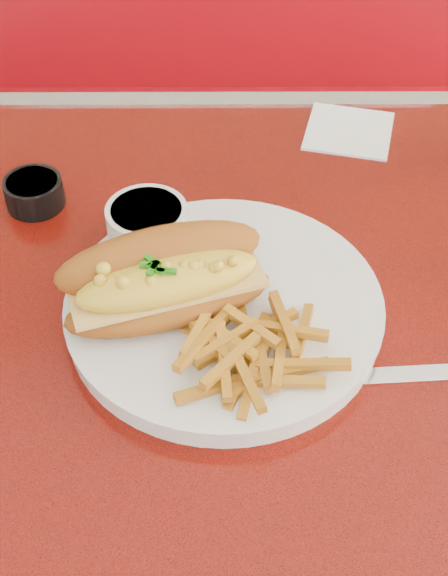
{
  "coord_description": "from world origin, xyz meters",
  "views": [
    {
      "loc": [
        -0.08,
        -0.5,
        1.33
      ],
      "look_at": [
        -0.08,
        0.02,
        0.81
      ],
      "focal_mm": 50.0,
      "sensor_mm": 36.0,
      "label": 1
    }
  ],
  "objects_px": {
    "sauce_cup_left": "(34,191)",
    "dinner_plate": "(224,309)",
    "diner_table": "(299,429)",
    "gravy_ramekin": "(148,225)",
    "booth_bench_far": "(262,194)",
    "fork": "(235,348)",
    "mac_hoagie": "(165,279)"
  },
  "relations": [
    {
      "from": "booth_bench_far",
      "to": "gravy_ramekin",
      "type": "distance_m",
      "value": 0.87
    },
    {
      "from": "booth_bench_far",
      "to": "dinner_plate",
      "type": "xyz_separation_m",
      "value": [
        -0.08,
        -0.79,
        0.49
      ]
    },
    {
      "from": "diner_table",
      "to": "sauce_cup_left",
      "type": "height_order",
      "value": "sauce_cup_left"
    },
    {
      "from": "booth_bench_far",
      "to": "sauce_cup_left",
      "type": "distance_m",
      "value": 0.85
    },
    {
      "from": "booth_bench_far",
      "to": "sauce_cup_left",
      "type": "height_order",
      "value": "booth_bench_far"
    },
    {
      "from": "fork",
      "to": "gravy_ramekin",
      "type": "relative_size",
      "value": 1.5
    },
    {
      "from": "dinner_plate",
      "to": "gravy_ramekin",
      "type": "bearing_deg",
      "value": 126.42
    },
    {
      "from": "dinner_plate",
      "to": "mac_hoagie",
      "type": "height_order",
      "value": "mac_hoagie"
    },
    {
      "from": "booth_bench_far",
      "to": "sauce_cup_left",
      "type": "xyz_separation_m",
      "value": [
        -0.29,
        -0.62,
        0.5
      ]
    },
    {
      "from": "gravy_ramekin",
      "to": "booth_bench_far",
      "type": "bearing_deg",
      "value": 76.89
    },
    {
      "from": "booth_bench_far",
      "to": "gravy_ramekin",
      "type": "xyz_separation_m",
      "value": [
        -0.16,
        -0.69,
        0.51
      ]
    },
    {
      "from": "diner_table",
      "to": "sauce_cup_left",
      "type": "distance_m",
      "value": 0.39
    },
    {
      "from": "booth_bench_far",
      "to": "sauce_cup_left",
      "type": "bearing_deg",
      "value": -114.93
    },
    {
      "from": "fork",
      "to": "gravy_ramekin",
      "type": "bearing_deg",
      "value": -0.5
    },
    {
      "from": "mac_hoagie",
      "to": "diner_table",
      "type": "bearing_deg",
      "value": -22.75
    },
    {
      "from": "booth_bench_far",
      "to": "gravy_ramekin",
      "type": "height_order",
      "value": "booth_bench_far"
    },
    {
      "from": "dinner_plate",
      "to": "sauce_cup_left",
      "type": "bearing_deg",
      "value": 140.37
    },
    {
      "from": "diner_table",
      "to": "fork",
      "type": "distance_m",
      "value": 0.2
    },
    {
      "from": "booth_bench_far",
      "to": "dinner_plate",
      "type": "distance_m",
      "value": 0.94
    },
    {
      "from": "sauce_cup_left",
      "to": "dinner_plate",
      "type": "bearing_deg",
      "value": -39.63
    },
    {
      "from": "mac_hoagie",
      "to": "dinner_plate",
      "type": "bearing_deg",
      "value": -11.74
    },
    {
      "from": "mac_hoagie",
      "to": "sauce_cup_left",
      "type": "height_order",
      "value": "mac_hoagie"
    },
    {
      "from": "gravy_ramekin",
      "to": "sauce_cup_left",
      "type": "bearing_deg",
      "value": 153.07
    },
    {
      "from": "diner_table",
      "to": "sauce_cup_left",
      "type": "relative_size",
      "value": 14.52
    },
    {
      "from": "fork",
      "to": "sauce_cup_left",
      "type": "xyz_separation_m",
      "value": [
        -0.22,
        0.23,
        -0.0
      ]
    },
    {
      "from": "fork",
      "to": "mac_hoagie",
      "type": "bearing_deg",
      "value": 22.09
    },
    {
      "from": "booth_bench_far",
      "to": "fork",
      "type": "relative_size",
      "value": 8.56
    },
    {
      "from": "booth_bench_far",
      "to": "dinner_plate",
      "type": "height_order",
      "value": "booth_bench_far"
    },
    {
      "from": "diner_table",
      "to": "fork",
      "type": "relative_size",
      "value": 8.77
    },
    {
      "from": "dinner_plate",
      "to": "gravy_ramekin",
      "type": "height_order",
      "value": "gravy_ramekin"
    },
    {
      "from": "fork",
      "to": "gravy_ramekin",
      "type": "xyz_separation_m",
      "value": [
        -0.09,
        0.16,
        0.0
      ]
    },
    {
      "from": "mac_hoagie",
      "to": "fork",
      "type": "xyz_separation_m",
      "value": [
        0.06,
        -0.05,
        -0.04
      ]
    }
  ]
}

